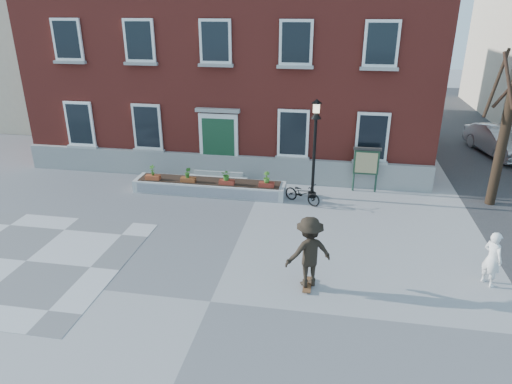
% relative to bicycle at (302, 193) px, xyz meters
% --- Properties ---
extents(ground, '(100.00, 100.00, 0.00)m').
position_rel_bicycle_xyz_m(ground, '(-1.83, -6.81, -0.41)').
color(ground, gray).
rests_on(ground, ground).
extents(checker_patch, '(6.00, 6.00, 0.01)m').
position_rel_bicycle_xyz_m(checker_patch, '(-7.83, -5.81, -0.40)').
color(checker_patch, slate).
rests_on(checker_patch, ground).
extents(distant_building, '(10.00, 12.00, 13.00)m').
position_rel_bicycle_xyz_m(distant_building, '(-19.83, 13.19, 6.09)').
color(distant_building, beige).
rests_on(distant_building, ground).
extents(bicycle, '(1.63, 1.21, 0.82)m').
position_rel_bicycle_xyz_m(bicycle, '(0.00, 0.00, 0.00)').
color(bicycle, black).
rests_on(bicycle, ground).
extents(parked_car, '(2.57, 4.76, 1.49)m').
position_rel_bicycle_xyz_m(parked_car, '(9.37, 7.93, 0.33)').
color(parked_car, '#A8AAAD').
rests_on(parked_car, ground).
extents(bystander, '(0.63, 0.69, 1.59)m').
position_rel_bicycle_xyz_m(bystander, '(5.48, -4.69, 0.38)').
color(bystander, white).
rests_on(bystander, ground).
extents(brick_building, '(18.40, 10.85, 12.60)m').
position_rel_bicycle_xyz_m(brick_building, '(-3.83, 7.16, 5.89)').
color(brick_building, maroon).
rests_on(brick_building, ground).
extents(planter_assembly, '(6.20, 1.12, 1.15)m').
position_rel_bicycle_xyz_m(planter_assembly, '(-3.81, 0.37, -0.10)').
color(planter_assembly, beige).
rests_on(planter_assembly, ground).
extents(bare_tree, '(1.83, 1.83, 6.16)m').
position_rel_bicycle_xyz_m(bare_tree, '(7.18, 1.20, 2.38)').
color(bare_tree, black).
rests_on(bare_tree, ground).
extents(lamp_post, '(0.40, 0.40, 3.93)m').
position_rel_bicycle_xyz_m(lamp_post, '(0.34, 0.66, 2.13)').
color(lamp_post, black).
rests_on(lamp_post, ground).
extents(notice_board, '(1.10, 0.16, 1.87)m').
position_rel_bicycle_xyz_m(notice_board, '(2.41, 1.66, 0.85)').
color(notice_board, '#1A3527').
rests_on(notice_board, ground).
extents(skateboarder, '(1.49, 1.25, 2.07)m').
position_rel_bicycle_xyz_m(skateboarder, '(0.60, -5.68, 0.66)').
color(skateboarder, brown).
rests_on(skateboarder, ground).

